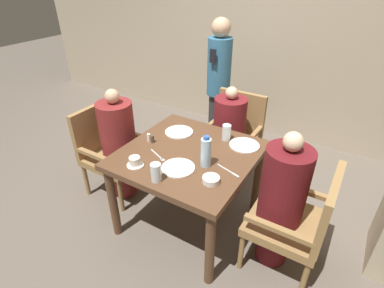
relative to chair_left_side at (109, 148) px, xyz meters
The scene contains 22 objects.
ground_plane 1.03m from the chair_left_side, ahead, with size 16.00×16.00×0.00m, color #60564C.
wall_back 2.40m from the chair_left_side, 65.70° to the left, with size 8.00×0.06×2.80m.
dining_table 0.92m from the chair_left_side, ahead, with size 1.02×1.03×0.73m.
chair_left_side is the anchor object (origin of this frame).
diner_in_left_chair 0.17m from the chair_left_side, ahead, with size 0.32×0.32×1.11m.
chair_far_side 1.29m from the chair_left_side, 45.09° to the left, with size 0.52×0.52×0.88m.
diner_in_far_chair 1.20m from the chair_left_side, 40.28° to the left, with size 0.32×0.32×1.03m.
chair_right_side 1.82m from the chair_left_side, ahead, with size 0.52×0.52×0.88m.
diner_in_right_chair 1.68m from the chair_left_side, ahead, with size 0.32×0.32×1.13m.
standing_host 1.40m from the chair_left_side, 66.34° to the left, with size 0.26×0.30×1.55m.
plate_main_left 1.02m from the chair_left_side, 13.27° to the right, with size 0.25×0.25×0.01m.
plate_main_right 1.32m from the chair_left_side, 14.37° to the left, with size 0.25×0.25×0.01m.
plate_dessert_center 0.75m from the chair_left_side, 19.04° to the left, with size 0.25×0.25×0.01m.
teacup_with_saucer 0.81m from the chair_left_side, 28.30° to the right, with size 0.13×0.13×0.07m.
bowl_small 1.29m from the chair_left_side, 11.05° to the right, with size 0.12×0.12×0.04m.
water_bottle 1.18m from the chair_left_side, ahead, with size 0.08×0.08×0.25m.
glass_tall_near 1.17m from the chair_left_side, 17.47° to the left, with size 0.07×0.07×0.14m.
glass_tall_mid 1.05m from the chair_left_side, 24.79° to the right, with size 0.07×0.07×0.14m.
salt_shaker 0.61m from the chair_left_side, ahead, with size 0.03×0.03×0.07m.
pepper_shaker 0.64m from the chair_left_side, ahead, with size 0.03×0.03×0.07m.
fork_beside_plate 0.81m from the chair_left_side, 13.04° to the right, with size 0.19×0.09×0.00m.
knife_beside_plate 1.32m from the chair_left_side, ahead, with size 0.20×0.07×0.00m.
Camera 1 is at (1.06, -1.69, 2.02)m, focal length 28.00 mm.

